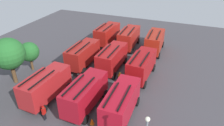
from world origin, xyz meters
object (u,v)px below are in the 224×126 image
Objects in this scene: fire_truck_5 at (129,37)px; tree_2 at (29,52)px; fire_truck_4 at (112,58)px; traffic_cone_0 at (92,121)px; firefighter_0 at (120,78)px; firefighter_1 at (109,49)px; tree_1 at (9,54)px; fire_truck_8 at (107,33)px; fire_truck_7 at (83,54)px; firefighter_2 at (129,34)px; fire_truck_0 at (121,102)px; fire_truck_2 at (155,41)px; fire_truck_3 at (85,93)px; fire_truck_6 at (46,85)px; traffic_cone_1 at (92,40)px; firefighter_3 at (44,112)px; fire_truck_1 at (142,65)px.

fire_truck_5 is 1.60× the size of tree_2.
traffic_cone_0 is at bearing -168.37° from fire_truck_4.
firefighter_0 is at bearing -1.58° from traffic_cone_0.
firefighter_0 is at bearing 79.70° from firefighter_1.
tree_2 is at bearing 63.38° from traffic_cone_0.
traffic_cone_0 is (-3.20, -13.60, -4.07)m from tree_1.
fire_truck_5 is at bearing -91.44° from fire_truck_8.
fire_truck_7 is 14.16m from firefighter_2.
fire_truck_7 is at bearing 26.15° from firefighter_1.
fire_truck_8 is at bearing -0.10° from fire_truck_7.
fire_truck_0 is 17.92m from fire_truck_2.
firefighter_0 is 9.38m from firefighter_1.
firefighter_2 reaches higher than traffic_cone_0.
fire_truck_3 reaches higher than traffic_cone_0.
fire_truck_7 is at bearing -41.51° from tree_1.
firefighter_2 is at bearing -5.99° from fire_truck_6.
tree_2 reaches higher than fire_truck_6.
traffic_cone_0 is at bearing 64.07° from firefighter_1.
fire_truck_4 is at bearing 117.55° from firefighter_2.
firefighter_1 reaches higher than traffic_cone_0.
tree_1 is at bearing 167.53° from traffic_cone_1.
traffic_cone_0 is (-6.88, -13.72, -2.68)m from tree_2.
firefighter_3 is (-3.06, -1.88, -1.11)m from fire_truck_6.
traffic_cone_1 is at bearing 97.02° from fire_truck_8.
firefighter_1 is at bearing 28.87° from fire_truck_4.
traffic_cone_1 is (13.12, -3.84, -2.72)m from tree_2.
fire_truck_6 and fire_truck_7 have the same top height.
tree_2 is (5.16, 6.74, 0.89)m from fire_truck_6.
fire_truck_5 and fire_truck_6 have the same top height.
fire_truck_1 is 1.00× the size of fire_truck_8.
fire_truck_5 is 20.41m from tree_1.
fire_truck_7 and fire_truck_8 have the same top height.
fire_truck_4 is at bearing 167.84° from firefighter_0.
firefighter_1 is at bearing 87.38° from firefighter_3.
fire_truck_3 is 14.43m from firefighter_1.
fire_truck_1 is 13.26m from fire_truck_8.
firefighter_0 is 8.23m from traffic_cone_0.
fire_truck_6 and fire_truck_8 have the same top height.
traffic_cone_0 is at bearing -101.48° from fire_truck_6.
fire_truck_6 is at bearing 76.21° from traffic_cone_0.
traffic_cone_0 is (-2.08, 2.54, -1.78)m from fire_truck_0.
fire_truck_7 is (-0.50, 4.69, 0.00)m from fire_truck_4.
tree_1 reaches higher than firefighter_2.
firefighter_2 is at bearing 15.34° from fire_truck_5.
fire_truck_6 is 4.34× the size of firefighter_1.
fire_truck_5 is 7.83m from traffic_cone_1.
fire_truck_7 is at bearing 151.96° from fire_truck_5.
fire_truck_1 is at bearing -76.37° from tree_2.
fire_truck_6 is at bearing -178.88° from fire_truck_8.
firefighter_3 is 0.41× the size of tree_2.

